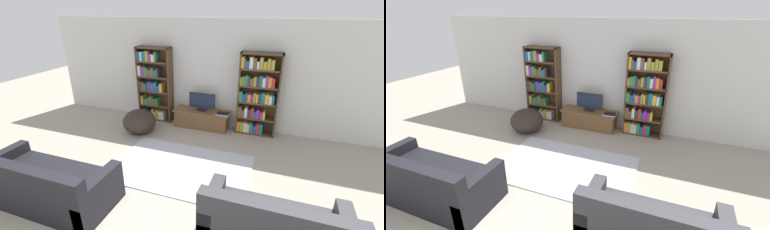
% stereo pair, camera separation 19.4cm
% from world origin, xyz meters
% --- Properties ---
extents(wall_back, '(8.80, 0.06, 2.60)m').
position_xyz_m(wall_back, '(0.00, 4.23, 1.30)').
color(wall_back, silver).
rests_on(wall_back, ground_plane).
extents(bookshelf_left, '(0.91, 0.30, 1.92)m').
position_xyz_m(bookshelf_left, '(-1.47, 4.05, 0.94)').
color(bookshelf_left, '#513823').
rests_on(bookshelf_left, ground_plane).
extents(bookshelf_right, '(0.91, 0.30, 1.92)m').
position_xyz_m(bookshelf_right, '(1.17, 4.05, 0.95)').
color(bookshelf_right, '#513823').
rests_on(bookshelf_right, ground_plane).
extents(tv_stand, '(1.40, 0.48, 0.44)m').
position_xyz_m(tv_stand, '(-0.10, 3.93, 0.22)').
color(tv_stand, brown).
rests_on(tv_stand, ground_plane).
extents(television, '(0.65, 0.16, 0.45)m').
position_xyz_m(television, '(-0.10, 3.94, 0.68)').
color(television, black).
rests_on(television, tv_stand).
extents(laptop, '(0.31, 0.24, 0.03)m').
position_xyz_m(laptop, '(0.44, 3.87, 0.46)').
color(laptop, silver).
rests_on(laptop, tv_stand).
extents(area_rug, '(2.55, 1.67, 0.02)m').
position_xyz_m(area_rug, '(0.08, 2.07, 0.01)').
color(area_rug, '#B2B7C1').
rests_on(area_rug, ground_plane).
extents(couch_left_sectional, '(2.09, 0.93, 0.84)m').
position_xyz_m(couch_left_sectional, '(-1.53, 0.55, 0.29)').
color(couch_left_sectional, black).
rests_on(couch_left_sectional, ground_plane).
extents(couch_right_sofa, '(1.74, 0.82, 0.89)m').
position_xyz_m(couch_right_sofa, '(1.79, 0.80, 0.31)').
color(couch_right_sofa, '#2D2D33').
rests_on(couch_right_sofa, ground_plane).
extents(beanbag_ottoman, '(0.78, 0.78, 0.56)m').
position_xyz_m(beanbag_ottoman, '(-1.42, 3.14, 0.28)').
color(beanbag_ottoman, '#2D231E').
rests_on(beanbag_ottoman, ground_plane).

